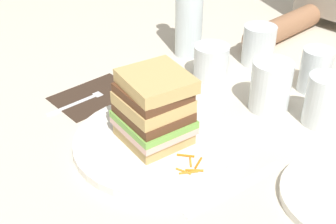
% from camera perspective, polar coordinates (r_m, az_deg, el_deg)
% --- Properties ---
extents(ground_plane, '(3.00, 3.00, 0.00)m').
position_cam_1_polar(ground_plane, '(0.78, -1.27, -4.66)').
color(ground_plane, beige).
extents(main_plate, '(0.28, 0.28, 0.02)m').
position_cam_1_polar(main_plate, '(0.78, -1.61, -3.74)').
color(main_plate, white).
rests_on(main_plate, ground_plane).
extents(sandwich, '(0.13, 0.12, 0.13)m').
position_cam_1_polar(sandwich, '(0.74, -1.65, 0.50)').
color(sandwich, tan).
rests_on(sandwich, main_plate).
extents(carrot_shred_0, '(0.03, 0.01, 0.00)m').
position_cam_1_polar(carrot_shred_0, '(0.84, -5.77, -0.02)').
color(carrot_shred_0, orange).
rests_on(carrot_shred_0, main_plate).
extents(carrot_shred_1, '(0.02, 0.03, 0.00)m').
position_cam_1_polar(carrot_shred_1, '(0.83, -4.66, -0.78)').
color(carrot_shred_1, orange).
rests_on(carrot_shred_1, main_plate).
extents(carrot_shred_2, '(0.01, 0.03, 0.00)m').
position_cam_1_polar(carrot_shred_2, '(0.84, -5.26, -0.22)').
color(carrot_shred_2, orange).
rests_on(carrot_shred_2, main_plate).
extents(carrot_shred_3, '(0.02, 0.03, 0.00)m').
position_cam_1_polar(carrot_shred_3, '(0.83, -5.24, -0.61)').
color(carrot_shred_3, orange).
rests_on(carrot_shred_3, main_plate).
extents(carrot_shred_4, '(0.03, 0.01, 0.00)m').
position_cam_1_polar(carrot_shred_4, '(0.84, -3.49, -0.04)').
color(carrot_shred_4, orange).
rests_on(carrot_shred_4, main_plate).
extents(carrot_shred_5, '(0.02, 0.02, 0.00)m').
position_cam_1_polar(carrot_shred_5, '(0.71, 3.41, -7.48)').
color(carrot_shred_5, orange).
rests_on(carrot_shred_5, main_plate).
extents(carrot_shred_6, '(0.01, 0.03, 0.00)m').
position_cam_1_polar(carrot_shred_6, '(0.72, 3.92, -6.53)').
color(carrot_shred_6, orange).
rests_on(carrot_shred_6, main_plate).
extents(carrot_shred_7, '(0.02, 0.02, 0.00)m').
position_cam_1_polar(carrot_shred_7, '(0.72, 3.04, -6.35)').
color(carrot_shred_7, orange).
rests_on(carrot_shred_7, main_plate).
extents(carrot_shred_8, '(0.03, 0.01, 0.00)m').
position_cam_1_polar(carrot_shred_8, '(0.71, 1.98, -7.59)').
color(carrot_shred_8, orange).
rests_on(carrot_shred_8, main_plate).
extents(carrot_shred_9, '(0.03, 0.02, 0.00)m').
position_cam_1_polar(carrot_shred_9, '(0.73, 2.29, -5.60)').
color(carrot_shred_9, orange).
rests_on(carrot_shred_9, main_plate).
extents(carrot_shred_10, '(0.02, 0.03, 0.00)m').
position_cam_1_polar(carrot_shred_10, '(0.70, 2.67, -7.75)').
color(carrot_shred_10, orange).
rests_on(carrot_shred_10, main_plate).
extents(napkin_dark, '(0.12, 0.16, 0.00)m').
position_cam_1_polar(napkin_dark, '(0.93, -9.40, 2.08)').
color(napkin_dark, '#38281E').
rests_on(napkin_dark, ground_plane).
extents(fork, '(0.02, 0.17, 0.00)m').
position_cam_1_polar(fork, '(0.92, -10.57, 1.76)').
color(fork, silver).
rests_on(fork, napkin_dark).
extents(knife, '(0.04, 0.20, 0.00)m').
position_cam_1_polar(knife, '(0.70, 8.29, -9.79)').
color(knife, silver).
rests_on(knife, ground_plane).
extents(juice_glass, '(0.08, 0.08, 0.10)m').
position_cam_1_polar(juice_glass, '(0.88, 12.99, 2.99)').
color(juice_glass, white).
rests_on(juice_glass, ground_plane).
extents(water_bottle, '(0.07, 0.07, 0.27)m').
position_cam_1_polar(water_bottle, '(1.05, 2.76, 13.36)').
color(water_bottle, silver).
rests_on(water_bottle, ground_plane).
extents(empty_tumbler_0, '(0.08, 0.08, 0.07)m').
position_cam_1_polar(empty_tumbler_0, '(0.98, 5.57, 6.43)').
color(empty_tumbler_0, silver).
rests_on(empty_tumbler_0, ground_plane).
extents(empty_tumbler_1, '(0.07, 0.07, 0.09)m').
position_cam_1_polar(empty_tumbler_1, '(1.06, 11.56, 8.43)').
color(empty_tumbler_1, silver).
rests_on(empty_tumbler_1, ground_plane).
extents(empty_tumbler_2, '(0.06, 0.06, 0.09)m').
position_cam_1_polar(empty_tumbler_2, '(0.97, 18.40, 5.10)').
color(empty_tumbler_2, silver).
rests_on(empty_tumbler_2, ground_plane).
extents(empty_tumbler_3, '(0.07, 0.07, 0.10)m').
position_cam_1_polar(empty_tumbler_3, '(0.86, 19.29, 1.42)').
color(empty_tumbler_3, silver).
rests_on(empty_tumbler_3, ground_plane).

